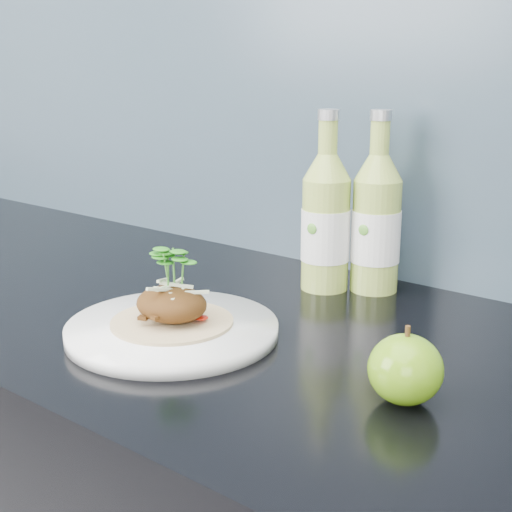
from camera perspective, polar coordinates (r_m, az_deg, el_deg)
The scene contains 6 objects.
subway_backsplash at distance 1.06m, azimuth 11.91°, elevation 16.78°, with size 4.00×0.02×0.70m, color #65859F.
dinner_plate at distance 0.86m, azimuth -6.71°, elevation -5.86°, with size 0.27×0.27×0.02m.
pork_taco at distance 0.85m, azimuth -6.78°, elevation -3.59°, with size 0.15×0.15×0.10m.
green_apple at distance 0.70m, azimuth 11.87°, elevation -8.87°, with size 0.08×0.08×0.08m.
cider_bottle_left at distance 1.01m, azimuth 5.60°, elevation 2.66°, with size 0.08×0.08×0.25m.
cider_bottle_right at distance 1.01m, azimuth 9.58°, elevation 2.54°, with size 0.08×0.08×0.25m.
Camera 1 is at (0.49, 1.05, 1.22)m, focal length 50.00 mm.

